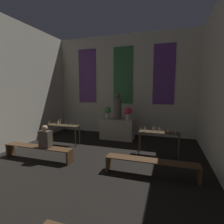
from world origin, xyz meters
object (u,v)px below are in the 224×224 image
altar (117,129)px  candle_rack_right (159,135)px  flower_vase_right (128,112)px  person_seated (45,138)px  flower_vase_left (107,111)px  pew_back_right (151,164)px  statue (117,107)px  pew_back_left (38,149)px  candle_rack_left (63,128)px

altar → candle_rack_right: size_ratio=1.09×
flower_vase_right → person_seated: flower_vase_right is taller
flower_vase_right → flower_vase_left: bearing=180.0°
candle_rack_right → pew_back_right: 1.66m
statue → candle_rack_right: size_ratio=0.86×
flower_vase_left → candle_rack_right: size_ratio=0.40×
candle_rack_right → pew_back_left: size_ratio=0.57×
statue → person_seated: 3.47m
altar → candle_rack_right: 2.39m
pew_back_right → candle_rack_left: bearing=156.4°
pew_back_left → candle_rack_left: bearing=94.2°
altar → flower_vase_left: flower_vase_left is taller
statue → candle_rack_right: statue is taller
pew_back_right → statue: bearing=120.3°
flower_vase_left → person_seated: flower_vase_left is taller
statue → flower_vase_right: statue is taller
flower_vase_right → pew_back_right: flower_vase_right is taller
altar → flower_vase_right: flower_vase_right is taller
pew_back_right → flower_vase_right: bearing=113.1°
flower_vase_right → altar: bearing=180.0°
flower_vase_right → candle_rack_left: 2.85m
pew_back_right → flower_vase_left: bearing=126.6°
altar → flower_vase_right: (0.48, 0.00, 0.79)m
pew_back_left → pew_back_right: same height
statue → pew_back_right: statue is taller
statue → candle_rack_left: statue is taller
pew_back_right → altar: bearing=120.3°
person_seated → statue: bearing=64.1°
candle_rack_left → flower_vase_left: bearing=45.4°
candle_rack_left → person_seated: bearing=-75.2°
flower_vase_right → candle_rack_left: size_ratio=0.40×
pew_back_right → person_seated: (-3.27, 0.00, 0.41)m
flower_vase_left → pew_back_left: (-1.30, -3.06, -0.92)m
flower_vase_left → pew_back_right: flower_vase_left is taller
pew_back_left → pew_back_right: bearing=0.0°
candle_rack_right → flower_vase_right: bearing=134.4°
candle_rack_left → pew_back_left: 1.66m
candle_rack_right → person_seated: (-3.37, -1.61, 0.05)m
candle_rack_left → flower_vase_right: bearing=31.1°
flower_vase_left → candle_rack_left: flower_vase_left is taller
flower_vase_right → candle_rack_right: 2.09m
altar → person_seated: (-1.48, -3.06, 0.27)m
pew_back_left → person_seated: (0.31, 0.00, 0.41)m
altar → pew_back_right: (1.79, -3.06, -0.14)m
altar → pew_back_left: 3.54m
flower_vase_right → candle_rack_left: flower_vase_right is taller
pew_back_right → candle_rack_right: bearing=86.2°
candle_rack_right → pew_back_right: (-0.11, -1.61, -0.36)m
flower_vase_right → candle_rack_left: bearing=-148.9°
statue → flower_vase_left: statue is taller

